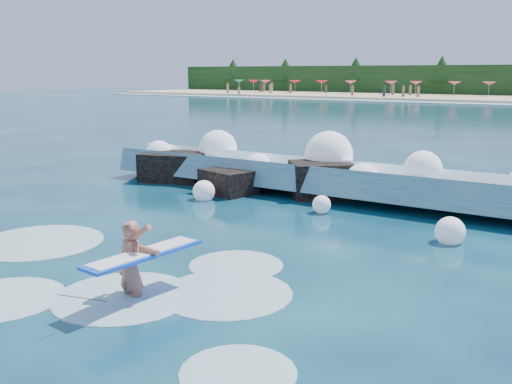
# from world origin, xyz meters

# --- Properties ---
(ground) EXTENTS (200.00, 200.00, 0.00)m
(ground) POSITION_xyz_m (0.00, 0.00, 0.00)
(ground) COLOR #07263C
(ground) RESTS_ON ground
(breaking_wave) EXTENTS (16.53, 2.64, 1.42)m
(breaking_wave) POSITION_xyz_m (0.96, 7.67, 0.50)
(breaking_wave) COLOR teal
(breaking_wave) RESTS_ON ground
(rock_cluster) EXTENTS (8.17, 3.17, 1.28)m
(rock_cluster) POSITION_xyz_m (-2.62, 6.93, 0.41)
(rock_cluster) COLOR black
(rock_cluster) RESTS_ON ground
(surfer_with_board) EXTENTS (0.99, 2.86, 1.66)m
(surfer_with_board) POSITION_xyz_m (1.52, -1.89, 0.61)
(surfer_with_board) COLOR #A8624E
(surfer_with_board) RESTS_ON ground
(wave_spray) EXTENTS (15.48, 4.92, 2.08)m
(wave_spray) POSITION_xyz_m (0.44, 7.69, 0.97)
(wave_spray) COLOR white
(wave_spray) RESTS_ON ground
(surf_foam) EXTENTS (9.48, 5.70, 0.15)m
(surf_foam) POSITION_xyz_m (0.19, -1.28, 0.00)
(surf_foam) COLOR silver
(surf_foam) RESTS_ON ground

